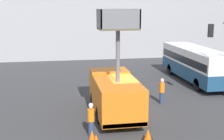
% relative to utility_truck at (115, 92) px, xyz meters
% --- Properties ---
extents(ground_plane, '(120.00, 120.00, 0.00)m').
position_rel_utility_truck_xyz_m(ground_plane, '(0.97, -0.04, -1.59)').
color(ground_plane, '#38383A').
extents(building_backdrop_far, '(44.00, 10.00, 12.03)m').
position_rel_utility_truck_xyz_m(building_backdrop_far, '(0.97, 25.94, 4.43)').
color(building_backdrop_far, '#9E9EA3').
rests_on(building_backdrop_far, ground_plane).
extents(utility_truck, '(2.53, 6.16, 6.70)m').
position_rel_utility_truck_xyz_m(utility_truck, '(0.00, 0.00, 0.00)').
color(utility_truck, orange).
rests_on(utility_truck, ground_plane).
extents(city_bus, '(2.61, 10.15, 3.08)m').
position_rel_utility_truck_xyz_m(city_bus, '(8.90, 7.75, 0.23)').
color(city_bus, navy).
rests_on(city_bus, ground_plane).
extents(road_worker_near_truck, '(0.38, 0.38, 1.86)m').
position_rel_utility_truck_xyz_m(road_worker_near_truck, '(-1.80, -2.78, -0.65)').
color(road_worker_near_truck, navy).
rests_on(road_worker_near_truck, ground_plane).
extents(road_worker_directing, '(0.38, 0.38, 1.85)m').
position_rel_utility_truck_xyz_m(road_worker_directing, '(3.77, 1.96, -0.66)').
color(road_worker_directing, navy).
rests_on(road_worker_directing, ground_plane).
extents(traffic_cone_near_truck, '(0.55, 0.55, 0.63)m').
position_rel_utility_truck_xyz_m(traffic_cone_near_truck, '(1.04, -3.85, -1.29)').
color(traffic_cone_near_truck, black).
rests_on(traffic_cone_near_truck, ground_plane).
extents(traffic_cone_far_side, '(0.62, 0.62, 0.71)m').
position_rel_utility_truck_xyz_m(traffic_cone_far_side, '(-1.87, -3.72, -1.26)').
color(traffic_cone_far_side, black).
rests_on(traffic_cone_far_side, ground_plane).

